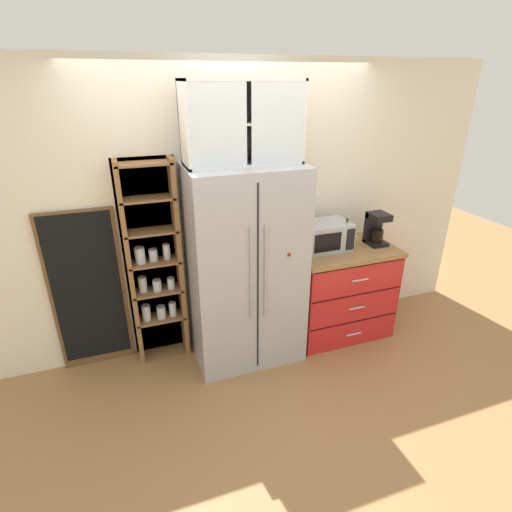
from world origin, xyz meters
TOP-DOWN VIEW (x-y plane):
  - ground_plane at (0.00, 0.00)m, footprint 10.78×10.78m
  - wall_back_cream at (0.00, 0.40)m, footprint 5.07×0.10m
  - refrigerator at (0.00, 0.03)m, footprint 0.94×0.67m
  - pantry_shelf_column at (-0.74, 0.30)m, footprint 0.49×0.24m
  - counter_cabinet at (0.99, 0.05)m, footprint 0.98×0.64m
  - microwave at (0.81, 0.10)m, footprint 0.44×0.33m
  - coffee_maker at (1.32, 0.05)m, footprint 0.17×0.20m
  - mug_cream at (1.12, 0.12)m, footprint 0.11×0.08m
  - mug_sage at (0.99, -0.03)m, footprint 0.11×0.08m
  - bottle_amber at (0.99, 0.15)m, footprint 0.06×0.06m
  - bottle_green at (0.99, 0.03)m, footprint 0.06×0.06m
  - upper_cabinet at (0.00, 0.07)m, footprint 0.90×0.32m
  - chalkboard_menu at (-1.31, 0.33)m, footprint 0.60×0.04m

SIDE VIEW (x-z plane):
  - ground_plane at x=0.00m, z-range 0.00..0.00m
  - counter_cabinet at x=0.99m, z-range 0.00..0.92m
  - chalkboard_menu at x=-1.31m, z-range 0.00..1.45m
  - refrigerator at x=0.00m, z-range 0.00..1.77m
  - pantry_shelf_column at x=-0.74m, z-range 0.00..1.82m
  - mug_sage at x=0.99m, z-range 0.91..1.00m
  - mug_cream at x=1.12m, z-range 0.91..1.00m
  - bottle_amber at x=0.99m, z-range 0.90..1.14m
  - microwave at x=0.81m, z-range 0.91..1.17m
  - bottle_green at x=0.99m, z-range 0.90..1.19m
  - coffee_maker at x=1.32m, z-range 0.91..1.22m
  - wall_back_cream at x=0.00m, z-range 0.00..2.55m
  - upper_cabinet at x=0.00m, z-range 1.76..2.38m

